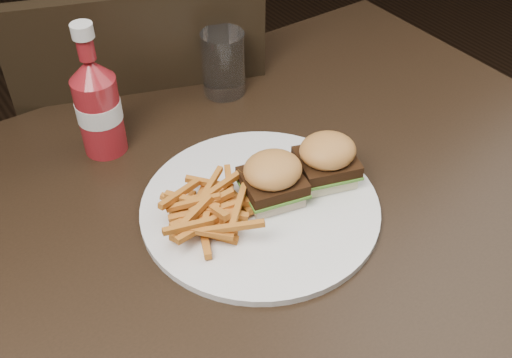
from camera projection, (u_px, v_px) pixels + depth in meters
dining_table at (239, 219)px, 0.86m from camera, size 1.20×0.80×0.04m
chair_far at (150, 154)px, 1.44m from camera, size 0.59×0.59×0.04m
plate at (260, 207)px, 0.84m from camera, size 0.33×0.33×0.01m
sandwich_half_a at (272, 193)px, 0.84m from camera, size 0.09×0.08×0.02m
sandwich_half_b at (325, 173)px, 0.87m from camera, size 0.09×0.09×0.02m
fries_pile at (212, 208)px, 0.80m from camera, size 0.12×0.12×0.05m
ketchup_bottle at (100, 117)px, 0.90m from camera, size 0.08×0.08×0.13m
tumbler at (223, 64)px, 1.03m from camera, size 0.09×0.09×0.12m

